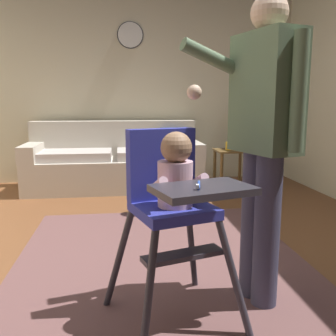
{
  "coord_description": "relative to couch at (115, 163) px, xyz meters",
  "views": [
    {
      "loc": [
        -0.3,
        -2.38,
        1.11
      ],
      "look_at": [
        -0.09,
        -0.71,
        0.81
      ],
      "focal_mm": 39.9,
      "sensor_mm": 36.0,
      "label": 1
    }
  ],
  "objects": [
    {
      "name": "wall_far",
      "position": [
        0.37,
        0.52,
        1.03
      ],
      "size": [
        5.13,
        0.06,
        2.71
      ],
      "primitive_type": "cube",
      "color": "beige",
      "rests_on": "ground"
    },
    {
      "name": "high_chair",
      "position": [
        0.32,
        -3.1,
        0.36
      ],
      "size": [
        0.74,
        0.83,
        0.98
      ],
      "rotation": [
        0.0,
        0.0,
        -1.28
      ],
      "color": "#312E37",
      "rests_on": "ground"
    },
    {
      "name": "sippy_cup",
      "position": [
        1.41,
        -0.35,
        0.24
      ],
      "size": [
        0.07,
        0.07,
        0.1
      ],
      "primitive_type": "cylinder",
      "color": "gold",
      "rests_on": "side_table"
    },
    {
      "name": "wall_clock",
      "position": [
        0.24,
        0.48,
        1.68
      ],
      "size": [
        0.36,
        0.04,
        0.36
      ],
      "color": "white"
    },
    {
      "name": "toy_ball",
      "position": [
        0.22,
        -1.23,
        -0.23
      ],
      "size": [
        0.21,
        0.21,
        0.21
      ],
      "primitive_type": "sphere",
      "color": "#284CB7",
      "rests_on": "ground"
    },
    {
      "name": "side_table",
      "position": [
        1.45,
        -0.35,
        0.05
      ],
      "size": [
        0.4,
        0.4,
        0.52
      ],
      "color": "brown",
      "rests_on": "ground"
    },
    {
      "name": "couch",
      "position": [
        0.0,
        0.0,
        0.0
      ],
      "size": [
        2.22,
        0.86,
        0.86
      ],
      "rotation": [
        0.0,
        0.0,
        -1.57
      ],
      "color": "beige",
      "rests_on": "ground"
    },
    {
      "name": "ground",
      "position": [
        0.37,
        -2.47,
        -0.38
      ],
      "size": [
        5.93,
        7.52,
        0.1
      ],
      "primitive_type": "cube",
      "color": "brown"
    },
    {
      "name": "area_rug",
      "position": [
        0.33,
        -2.66,
        -0.33
      ],
      "size": [
        2.03,
        2.97,
        0.01
      ],
      "primitive_type": "cube",
      "color": "brown",
      "rests_on": "ground"
    },
    {
      "name": "adult_standing",
      "position": [
        0.82,
        -2.96,
        0.6
      ],
      "size": [
        0.6,
        0.49,
        1.65
      ],
      "rotation": [
        0.0,
        0.0,
        -2.87
      ],
      "color": "#40405A",
      "rests_on": "ground"
    }
  ]
}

